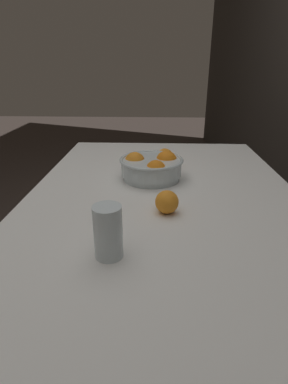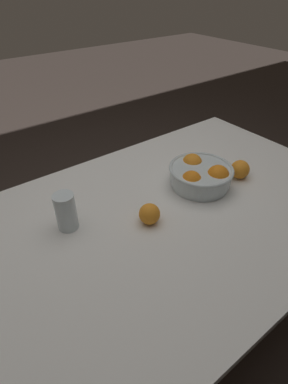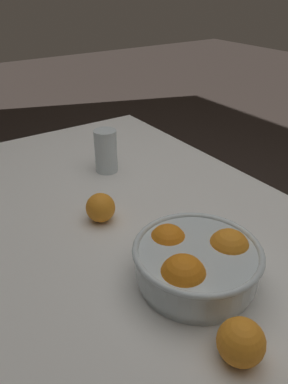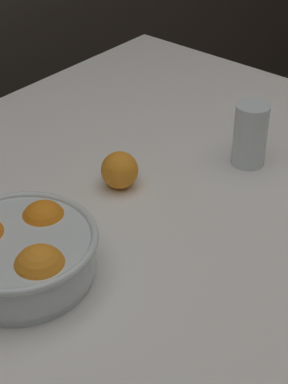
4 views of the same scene
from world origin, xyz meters
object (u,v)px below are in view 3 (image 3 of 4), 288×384
at_px(fruit_bowl, 196,262).
at_px(juice_glass, 106,154).
at_px(orange_loose_front, 101,208).
at_px(orange_loose_near_bowl, 241,342).

height_order(fruit_bowl, juice_glass, juice_glass).
bearing_deg(orange_loose_front, fruit_bowl, -170.02).
relative_size(juice_glass, orange_loose_front, 1.82).
relative_size(fruit_bowl, juice_glass, 1.90).
xyz_separation_m(fruit_bowl, orange_loose_front, (0.28, 0.05, -0.01)).
height_order(fruit_bowl, orange_loose_near_bowl, fruit_bowl).
bearing_deg(fruit_bowl, orange_loose_near_bowl, 161.91).
relative_size(orange_loose_near_bowl, orange_loose_front, 1.05).
bearing_deg(juice_glass, orange_loose_front, 147.96).
xyz_separation_m(juice_glass, orange_loose_near_bowl, (-0.66, 0.14, -0.02)).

